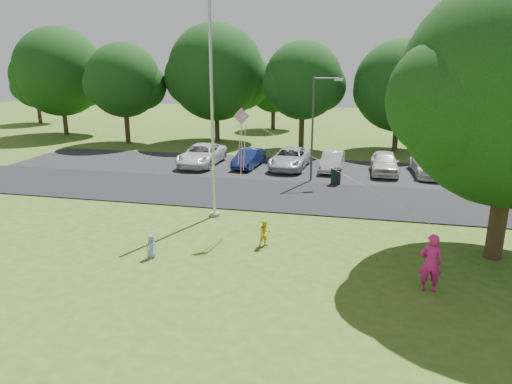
% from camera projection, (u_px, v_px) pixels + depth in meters
% --- Properties ---
extents(ground, '(120.00, 120.00, 0.00)m').
position_uv_depth(ground, '(266.00, 267.00, 16.31)').
color(ground, '#375817').
rests_on(ground, ground).
extents(park_road, '(60.00, 6.00, 0.06)m').
position_uv_depth(park_road, '(299.00, 196.00, 24.75)').
color(park_road, black).
rests_on(park_road, ground).
extents(parking_strip, '(42.00, 7.00, 0.06)m').
position_uv_depth(parking_strip, '(311.00, 170.00, 30.85)').
color(parking_strip, black).
rests_on(parking_strip, ground).
extents(flagpole, '(0.50, 0.50, 10.00)m').
position_uv_depth(flagpole, '(213.00, 129.00, 20.58)').
color(flagpole, '#B7BABF').
rests_on(flagpole, ground).
extents(street_lamp, '(1.70, 0.78, 6.30)m').
position_uv_depth(street_lamp, '(317.00, 119.00, 26.97)').
color(street_lamp, '#3F3F44').
rests_on(street_lamp, ground).
extents(trash_can, '(0.63, 0.63, 0.99)m').
position_uv_depth(trash_can, '(336.00, 177.00, 27.01)').
color(trash_can, black).
rests_on(trash_can, ground).
extents(tree_row, '(64.35, 11.94, 10.88)m').
position_uv_depth(tree_row, '(344.00, 79.00, 37.15)').
color(tree_row, '#332316').
rests_on(tree_row, ground).
extents(horizon_trees, '(77.46, 7.20, 7.02)m').
position_uv_depth(horizon_trees, '(371.00, 90.00, 46.08)').
color(horizon_trees, '#332316').
rests_on(horizon_trees, ground).
extents(parked_cars, '(17.56, 5.62, 1.44)m').
position_uv_depth(parked_cars, '(306.00, 159.00, 30.67)').
color(parked_cars, silver).
rests_on(parked_cars, ground).
extents(woman, '(0.73, 0.49, 1.93)m').
position_uv_depth(woman, '(430.00, 263.00, 14.38)').
color(woman, '#D71C7C').
rests_on(woman, ground).
extents(child_yellow, '(0.67, 0.65, 1.09)m').
position_uv_depth(child_yellow, '(265.00, 233.00, 18.01)').
color(child_yellow, yellow).
rests_on(child_yellow, ground).
extents(child_blue, '(0.46, 0.52, 0.89)m').
position_uv_depth(child_blue, '(151.00, 246.00, 16.99)').
color(child_blue, '#889CD1').
rests_on(child_blue, ground).
extents(kite, '(7.39, 4.12, 3.10)m').
position_uv_depth(kite, '(245.00, 128.00, 18.35)').
color(kite, pink).
rests_on(kite, ground).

